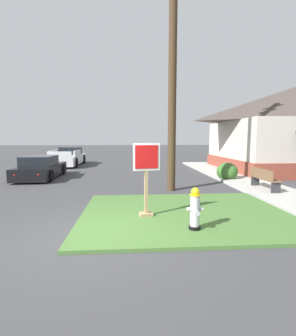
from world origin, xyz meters
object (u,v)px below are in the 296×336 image
street_bench (264,178)px  utility_pole (173,56)px  manhole_cover (123,200)px  pickup_truck_white (69,158)px  fire_hydrant (195,210)px  parked_sedan_black (41,168)px  stop_sign (146,181)px

street_bench → utility_pole: (-3.74, 0.56, 4.89)m
manhole_cover → pickup_truck_white: size_ratio=0.13×
fire_hydrant → parked_sedan_black: (-6.48, 8.52, -0.01)m
manhole_cover → street_bench: 5.85m
fire_hydrant → stop_sign: bearing=134.5°
stop_sign → parked_sedan_black: stop_sign is taller
fire_hydrant → manhole_cover: (-1.76, 3.17, -0.54)m
pickup_truck_white → street_bench: pickup_truck_white is taller
manhole_cover → street_bench: bearing=10.0°
stop_sign → street_bench: stop_sign is taller
pickup_truck_white → manhole_cover: bearing=-68.3°
stop_sign → utility_pole: utility_pole is taller
fire_hydrant → utility_pole: (0.23, 4.74, 4.93)m
stop_sign → street_bench: (5.04, 3.09, -0.45)m
pickup_truck_white → fire_hydrant: bearing=-66.7°
street_bench → fire_hydrant: bearing=-133.6°
manhole_cover → pickup_truck_white: 13.05m
parked_sedan_black → pickup_truck_white: bearing=90.8°
pickup_truck_white → street_bench: size_ratio=3.24×
fire_hydrant → street_bench: bearing=46.4°
parked_sedan_black → utility_pole: 9.15m
utility_pole → manhole_cover: bearing=-141.8°
street_bench → pickup_truck_white: bearing=133.5°
parked_sedan_black → street_bench: parked_sedan_black is taller
fire_hydrant → parked_sedan_black: 10.70m
manhole_cover → utility_pole: bearing=38.2°
fire_hydrant → utility_pole: bearing=87.2°
stop_sign → manhole_cover: size_ratio=2.85×
fire_hydrant → stop_sign: 1.60m
manhole_cover → utility_pole: utility_pole is taller
manhole_cover → pickup_truck_white: bearing=111.7°
manhole_cover → parked_sedan_black: size_ratio=0.16×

